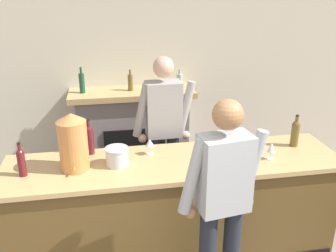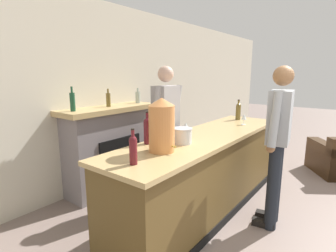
# 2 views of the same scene
# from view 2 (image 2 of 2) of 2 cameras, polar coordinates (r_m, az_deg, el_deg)

# --- Properties ---
(wall_back_panel) EXTENTS (12.00, 0.07, 2.75)m
(wall_back_panel) POSITION_cam_2_polar(r_m,az_deg,el_deg) (4.23, -12.77, 6.47)
(wall_back_panel) COLOR beige
(wall_back_panel) RESTS_ON ground_plane
(bar_counter) EXTENTS (3.04, 0.76, 1.00)m
(bar_counter) POSITION_cam_2_polar(r_m,az_deg,el_deg) (3.34, 8.23, -10.14)
(bar_counter) COLOR brown
(bar_counter) RESTS_ON ground_plane
(fireplace_stone) EXTENTS (1.53, 0.52, 1.56)m
(fireplace_stone) POSITION_cam_2_polar(r_m,az_deg,el_deg) (4.03, -12.39, -4.52)
(fireplace_stone) COLOR gray
(fireplace_stone) RESTS_ON ground_plane
(person_customer) EXTENTS (0.65, 0.34, 1.80)m
(person_customer) POSITION_cam_2_polar(r_m,az_deg,el_deg) (3.10, 22.71, -2.92)
(person_customer) COLOR #1E232B
(person_customer) RESTS_ON ground_plane
(person_bartender) EXTENTS (0.66, 0.31, 1.81)m
(person_bartender) POSITION_cam_2_polar(r_m,az_deg,el_deg) (3.53, -0.43, -0.18)
(person_bartender) COLOR #343144
(person_bartender) RESTS_ON ground_plane
(copper_dispenser) EXTENTS (0.25, 0.29, 0.51)m
(copper_dispenser) POSITION_cam_2_polar(r_m,az_deg,el_deg) (2.43, -1.39, 0.24)
(copper_dispenser) COLOR #D08346
(copper_dispenser) RESTS_ON bar_counter
(ice_bucket_steel) EXTENTS (0.20, 0.20, 0.16)m
(ice_bucket_steel) POSITION_cam_2_polar(r_m,az_deg,el_deg) (2.75, 3.18, -2.11)
(ice_bucket_steel) COLOR silver
(ice_bucket_steel) RESTS_ON bar_counter
(wine_bottle_burgundy_dark) EXTENTS (0.08, 0.08, 0.32)m
(wine_bottle_burgundy_dark) POSITION_cam_2_polar(r_m,az_deg,el_deg) (4.29, 15.05, 3.24)
(wine_bottle_burgundy_dark) COLOR brown
(wine_bottle_burgundy_dark) RESTS_ON bar_counter
(wine_bottle_chardonnay_pale) EXTENTS (0.08, 0.08, 0.34)m
(wine_bottle_chardonnay_pale) POSITION_cam_2_polar(r_m,az_deg,el_deg) (2.72, -4.50, -0.75)
(wine_bottle_chardonnay_pale) COLOR #571621
(wine_bottle_chardonnay_pale) RESTS_ON bar_counter
(wine_bottle_rose_blush) EXTENTS (0.07, 0.07, 0.30)m
(wine_bottle_rose_blush) POSITION_cam_2_polar(r_m,az_deg,el_deg) (2.13, -7.59, -4.91)
(wine_bottle_rose_blush) COLOR #5B171E
(wine_bottle_rose_blush) RESTS_ON bar_counter
(wine_glass_by_dispenser) EXTENTS (0.07, 0.07, 0.16)m
(wine_glass_by_dispenser) POSITION_cam_2_polar(r_m,az_deg,el_deg) (3.89, 16.22, 1.88)
(wine_glass_by_dispenser) COLOR silver
(wine_glass_by_dispenser) RESTS_ON bar_counter
(wine_glass_mid_counter) EXTENTS (0.08, 0.08, 0.15)m
(wine_glass_mid_counter) POSITION_cam_2_polar(r_m,az_deg,el_deg) (3.09, 3.89, -0.08)
(wine_glass_mid_counter) COLOR silver
(wine_glass_mid_counter) RESTS_ON bar_counter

